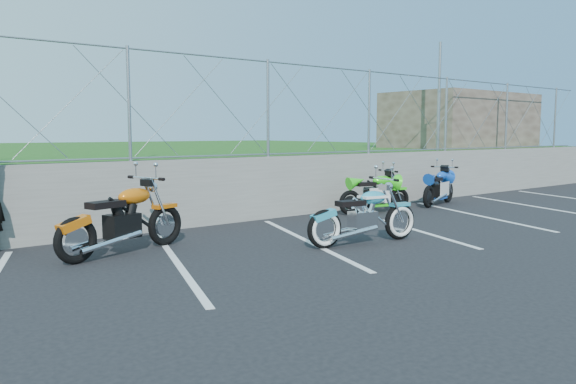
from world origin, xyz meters
TOP-DOWN VIEW (x-y plane):
  - ground at (0.00, 0.00)m, footprint 90.00×90.00m
  - retaining_wall at (0.00, 3.50)m, footprint 30.00×0.22m
  - grass_field at (0.00, 13.50)m, footprint 30.00×20.00m
  - stone_building at (10.50, 5.50)m, footprint 5.00×3.00m
  - chain_link_fence at (0.00, 3.50)m, footprint 28.00×0.03m
  - sign_pole at (7.20, 3.90)m, footprint 0.08×0.08m
  - parking_lines at (1.20, 1.00)m, footprint 18.29×4.31m
  - cruiser_turquoise at (0.61, 0.30)m, footprint 2.12×0.67m
  - naked_orange at (-2.74, 1.96)m, footprint 2.20×0.85m
  - sportbike_green at (3.32, 2.59)m, footprint 1.82×0.65m
  - sportbike_blue at (5.60, 2.61)m, footprint 1.79×0.71m

SIDE VIEW (x-z plane):
  - ground at x=0.00m, z-range 0.00..0.00m
  - parking_lines at x=1.20m, z-range 0.00..0.01m
  - sportbike_blue at x=5.60m, z-range -0.07..0.88m
  - sportbike_green at x=3.32m, z-range -0.07..0.89m
  - cruiser_turquoise at x=0.61m, z-range -0.10..0.95m
  - naked_orange at x=-2.74m, z-range -0.08..1.04m
  - retaining_wall at x=0.00m, z-range 0.00..1.30m
  - grass_field at x=0.00m, z-range 0.00..1.30m
  - stone_building at x=10.50m, z-range 1.30..3.10m
  - chain_link_fence at x=0.00m, z-range 1.30..3.30m
  - sign_pole at x=7.20m, z-range 1.30..4.30m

